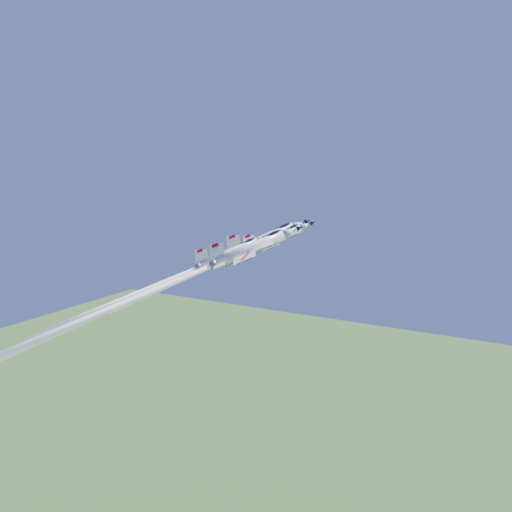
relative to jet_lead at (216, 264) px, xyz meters
The scene contains 4 objects.
jet_lead is the anchor object (origin of this frame).
jet_left 12.06m from the jet_lead, behind, with size 41.43×25.90×43.16m.
jet_right 17.03m from the jet_lead, 119.16° to the right, with size 43.82×27.43×47.76m.
jet_slot 10.59m from the jet_lead, 142.76° to the right, with size 32.20×20.09×30.88m.
Camera 1 is at (51.14, -91.56, 122.72)m, focal length 40.00 mm.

